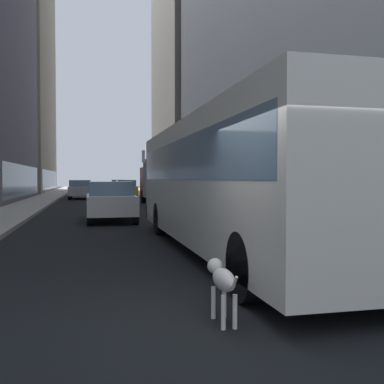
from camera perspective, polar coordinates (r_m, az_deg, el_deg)
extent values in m
plane|color=black|center=(40.58, -10.14, -0.77)|extent=(120.00, 120.00, 0.00)
cube|color=#ADA89E|center=(40.68, -18.18, -0.72)|extent=(2.40, 110.00, 0.15)
cube|color=#ADA89E|center=(41.26, -2.21, -0.60)|extent=(2.40, 110.00, 0.15)
cube|color=slate|center=(37.38, -20.76, 1.39)|extent=(0.08, 18.11, 2.40)
cube|color=#A0937F|center=(64.00, -22.39, 16.23)|extent=(9.82, 23.29, 35.83)
cube|color=slate|center=(61.33, -17.70, 1.50)|extent=(0.08, 20.96, 2.40)
cube|color=slate|center=(15.52, 21.35, 1.09)|extent=(0.08, 20.36, 2.40)
cube|color=#4C515B|center=(41.64, 8.10, 22.79)|extent=(8.49, 21.90, 33.44)
cube|color=slate|center=(37.54, 1.97, 1.50)|extent=(0.08, 19.71, 2.40)
cube|color=gray|center=(60.72, 0.58, 14.52)|extent=(9.42, 18.58, 30.39)
cube|color=slate|center=(58.28, -3.91, 1.57)|extent=(0.08, 16.72, 2.40)
cube|color=silver|center=(10.54, 5.01, 1.37)|extent=(2.55, 11.50, 2.75)
cube|color=slate|center=(10.55, 5.01, 4.06)|extent=(2.57, 11.04, 0.90)
cube|color=black|center=(16.10, -1.32, -2.52)|extent=(2.55, 0.16, 0.44)
cylinder|color=black|center=(13.79, -4.08, -3.44)|extent=(0.30, 1.00, 1.00)
cylinder|color=black|center=(14.31, 4.86, -3.25)|extent=(0.30, 1.00, 1.00)
cylinder|color=black|center=(6.37, 6.97, -9.50)|extent=(0.30, 1.00, 1.00)
cube|color=silver|center=(15.29, -6.26, 4.56)|extent=(0.08, 0.24, 0.40)
cube|color=slate|center=(20.34, 0.80, -1.23)|extent=(1.71, 4.58, 0.75)
cube|color=slate|center=(20.09, 0.96, 0.59)|extent=(1.58, 2.06, 0.55)
cylinder|color=black|center=(22.03, -2.26, -1.98)|extent=(0.22, 0.64, 0.64)
cylinder|color=black|center=(22.35, 1.50, -1.92)|extent=(0.22, 0.64, 0.64)
cylinder|color=black|center=(18.37, -0.06, -2.71)|extent=(0.22, 0.64, 0.64)
cylinder|color=black|center=(18.76, 4.39, -2.63)|extent=(0.22, 0.64, 0.64)
cube|color=#B7BABF|center=(39.60, -14.13, 0.15)|extent=(1.91, 4.48, 0.75)
cube|color=slate|center=(39.36, -14.14, 1.09)|extent=(1.76, 2.02, 0.55)
cylinder|color=black|center=(41.46, -15.25, -0.31)|extent=(0.22, 0.64, 0.64)
cylinder|color=black|center=(41.43, -12.91, -0.29)|extent=(0.22, 0.64, 0.64)
cylinder|color=black|center=(37.81, -15.45, -0.50)|extent=(0.22, 0.64, 0.64)
cylinder|color=black|center=(37.78, -12.89, -0.48)|extent=(0.22, 0.64, 0.64)
cube|color=yellow|center=(40.76, -8.47, 0.23)|extent=(1.75, 4.65, 0.75)
cube|color=slate|center=(40.51, -8.45, 1.14)|extent=(1.61, 2.09, 0.55)
cylinder|color=black|center=(42.62, -9.70, -0.22)|extent=(0.22, 0.64, 0.64)
cylinder|color=black|center=(42.74, -7.65, -0.20)|extent=(0.22, 0.64, 0.64)
cylinder|color=black|center=(38.81, -9.36, -0.40)|extent=(0.22, 0.64, 0.64)
cylinder|color=black|center=(38.94, -7.12, -0.39)|extent=(0.22, 0.64, 0.64)
cube|color=silver|center=(18.64, -10.38, -1.52)|extent=(1.90, 4.35, 0.75)
cube|color=slate|center=(18.40, -10.36, 0.46)|extent=(1.75, 1.96, 0.55)
cylinder|color=black|center=(20.40, -12.97, -2.32)|extent=(0.22, 0.64, 0.64)
cylinder|color=black|center=(20.47, -8.26, -2.28)|extent=(0.22, 0.64, 0.64)
cylinder|color=black|center=(16.89, -12.94, -3.14)|extent=(0.22, 0.64, 0.64)
cylinder|color=black|center=(16.97, -7.26, -3.09)|extent=(0.22, 0.64, 0.64)
cube|color=black|center=(50.73, -9.38, 0.51)|extent=(1.72, 4.69, 0.75)
cube|color=slate|center=(50.49, -9.36, 1.24)|extent=(1.58, 2.11, 0.55)
cylinder|color=black|center=(52.62, -10.32, 0.14)|extent=(0.22, 0.64, 0.64)
cylinder|color=black|center=(52.71, -8.70, 0.15)|extent=(0.22, 0.64, 0.64)
cylinder|color=black|center=(48.77, -10.11, 0.02)|extent=(0.22, 0.64, 0.64)
cylinder|color=black|center=(48.87, -8.35, 0.03)|extent=(0.22, 0.64, 0.64)
cube|color=#A51919|center=(32.61, -4.49, 1.29)|extent=(2.30, 2.00, 2.10)
cube|color=silver|center=(28.90, -3.38, 1.73)|extent=(2.30, 5.50, 2.60)
cylinder|color=black|center=(32.50, -6.24, -0.57)|extent=(0.28, 0.90, 0.90)
cylinder|color=black|center=(32.80, -2.74, -0.54)|extent=(0.28, 0.90, 0.90)
cylinder|color=black|center=(27.05, -4.86, -1.02)|extent=(0.28, 0.90, 0.90)
cylinder|color=black|center=(27.41, -0.67, -0.98)|extent=(0.28, 0.90, 0.90)
ellipsoid|color=white|center=(5.43, 4.10, -11.13)|extent=(0.22, 0.60, 0.26)
sphere|color=white|center=(5.77, 2.97, -9.44)|extent=(0.20, 0.20, 0.20)
sphere|color=black|center=(5.77, 2.33, -9.26)|extent=(0.07, 0.07, 0.07)
sphere|color=black|center=(5.80, 3.49, -9.20)|extent=(0.07, 0.07, 0.07)
cylinder|color=white|center=(5.05, 5.47, -11.54)|extent=(0.03, 0.16, 0.19)
cylinder|color=white|center=(5.69, 2.75, -13.96)|extent=(0.06, 0.06, 0.40)
cylinder|color=white|center=(5.73, 4.14, -13.85)|extent=(0.06, 0.06, 0.40)
cylinder|color=white|center=(5.30, 4.03, -15.14)|extent=(0.06, 0.06, 0.40)
cylinder|color=white|center=(5.34, 5.52, -15.01)|extent=(0.06, 0.06, 0.40)
sphere|color=black|center=(5.53, 4.29, -10.47)|extent=(0.04, 0.04, 0.04)
sphere|color=black|center=(5.34, 3.73, -11.14)|extent=(0.04, 0.04, 0.04)
sphere|color=black|center=(5.26, 4.90, -10.89)|extent=(0.04, 0.04, 0.04)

